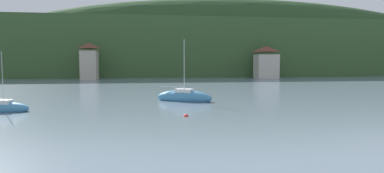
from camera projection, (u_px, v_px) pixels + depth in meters
name	position (u px, v px, depth m)	size (l,w,h in m)	color
wooded_hillside	(210.00, 55.00, 137.49)	(352.00, 63.26, 54.62)	#38562D
shore_building_west	(89.00, 62.00, 89.88)	(4.80, 4.94, 10.65)	#BCB29E
shore_building_westcentral	(266.00, 63.00, 97.25)	(7.04, 5.63, 10.14)	beige
sailboat_far_1	(184.00, 97.00, 40.25)	(7.68, 5.34, 8.56)	teal
sailboat_mid_5	(4.00, 108.00, 31.59)	(5.19, 2.13, 6.56)	teal
mooring_buoy_near	(186.00, 116.00, 28.86)	(0.47, 0.47, 0.47)	red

